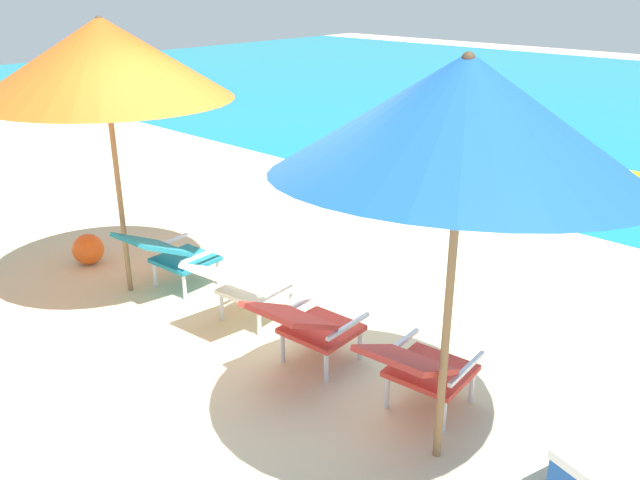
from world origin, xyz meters
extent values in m
plane|color=beige|center=(0.00, 4.00, 0.00)|extent=(40.00, 40.00, 0.00)
cube|color=teal|center=(-1.41, -0.10, 0.28)|extent=(0.55, 0.53, 0.04)
cube|color=teal|center=(-1.38, -0.47, 0.55)|extent=(0.55, 0.55, 0.27)
cylinder|color=silver|center=(-1.64, 0.10, 0.13)|extent=(0.04, 0.04, 0.26)
cylinder|color=silver|center=(-1.20, 0.12, 0.13)|extent=(0.04, 0.04, 0.26)
cylinder|color=silver|center=(-1.61, -0.32, 0.13)|extent=(0.04, 0.04, 0.26)
cylinder|color=silver|center=(-1.17, -0.29, 0.13)|extent=(0.04, 0.04, 0.26)
cube|color=silver|center=(-1.67, -0.12, 0.40)|extent=(0.06, 0.50, 0.03)
cube|color=silver|center=(-1.15, -0.08, 0.40)|extent=(0.06, 0.50, 0.03)
cube|color=silver|center=(-0.41, -0.08, 0.28)|extent=(0.57, 0.55, 0.04)
cube|color=silver|center=(-0.37, -0.44, 0.55)|extent=(0.57, 0.57, 0.27)
cylinder|color=silver|center=(-0.65, 0.11, 0.13)|extent=(0.04, 0.04, 0.26)
cylinder|color=silver|center=(-0.21, 0.15, 0.13)|extent=(0.04, 0.04, 0.26)
cylinder|color=silver|center=(-0.61, -0.31, 0.13)|extent=(0.04, 0.04, 0.26)
cylinder|color=silver|center=(-0.17, -0.27, 0.13)|extent=(0.04, 0.04, 0.26)
cube|color=silver|center=(-0.67, -0.11, 0.40)|extent=(0.08, 0.50, 0.03)
cube|color=silver|center=(-0.15, -0.05, 0.40)|extent=(0.08, 0.50, 0.03)
cube|color=red|center=(0.48, -0.19, 0.28)|extent=(0.55, 0.53, 0.04)
cube|color=red|center=(0.50, -0.56, 0.55)|extent=(0.55, 0.55, 0.27)
cylinder|color=silver|center=(0.25, 0.00, 0.13)|extent=(0.04, 0.04, 0.26)
cylinder|color=silver|center=(0.69, 0.03, 0.13)|extent=(0.04, 0.04, 0.26)
cylinder|color=silver|center=(0.27, -0.42, 0.13)|extent=(0.04, 0.04, 0.26)
cylinder|color=silver|center=(0.71, -0.39, 0.13)|extent=(0.04, 0.04, 0.26)
cube|color=silver|center=(0.22, -0.21, 0.40)|extent=(0.06, 0.50, 0.03)
cube|color=silver|center=(0.74, -0.18, 0.40)|extent=(0.06, 0.50, 0.03)
cube|color=red|center=(1.43, -0.10, 0.28)|extent=(0.57, 0.55, 0.04)
cube|color=red|center=(1.47, -0.46, 0.55)|extent=(0.57, 0.56, 0.27)
cylinder|color=silver|center=(1.19, 0.09, 0.13)|extent=(0.04, 0.04, 0.26)
cylinder|color=silver|center=(1.63, 0.13, 0.13)|extent=(0.04, 0.04, 0.26)
cylinder|color=silver|center=(1.23, -0.33, 0.13)|extent=(0.04, 0.04, 0.26)
cylinder|color=silver|center=(1.67, -0.28, 0.13)|extent=(0.04, 0.04, 0.26)
cube|color=silver|center=(1.17, -0.12, 0.40)|extent=(0.08, 0.50, 0.03)
cube|color=silver|center=(1.69, -0.07, 0.40)|extent=(0.08, 0.50, 0.03)
cylinder|color=olive|center=(-1.73, -0.53, 0.94)|extent=(0.05, 0.05, 1.88)
cone|color=#EA5619|center=(-1.73, -0.53, 2.18)|extent=(2.85, 2.85, 0.70)
sphere|color=#4C3823|center=(-1.73, -0.53, 2.49)|extent=(0.07, 0.07, 0.07)
cylinder|color=olive|center=(1.77, -0.51, 0.93)|extent=(0.05, 0.05, 1.86)
cone|color=blue|center=(1.77, -0.51, 2.15)|extent=(2.62, 2.65, 0.84)
sphere|color=#4C3823|center=(1.77, -0.51, 2.45)|extent=(0.07, 0.07, 0.07)
sphere|color=#EA5619|center=(-2.60, -0.48, 0.16)|extent=(0.33, 0.33, 0.33)
cube|color=white|center=(2.68, -0.28, 0.29)|extent=(0.54, 0.44, 0.06)
camera|label=1|loc=(3.56, -3.50, 2.83)|focal=37.25mm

